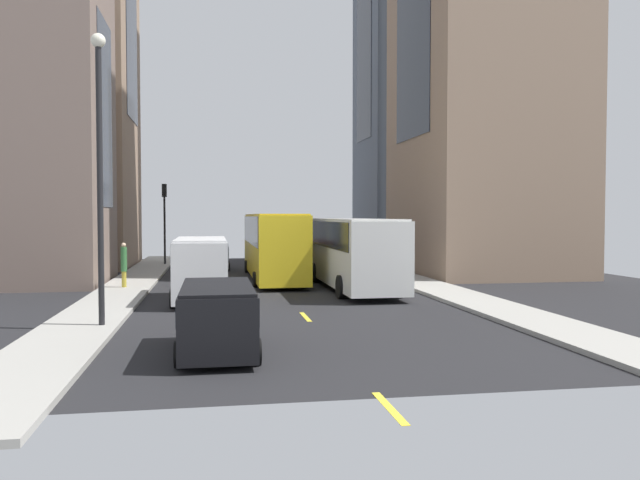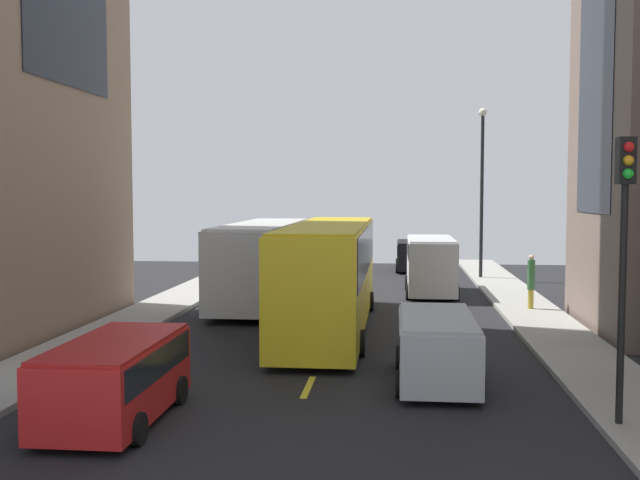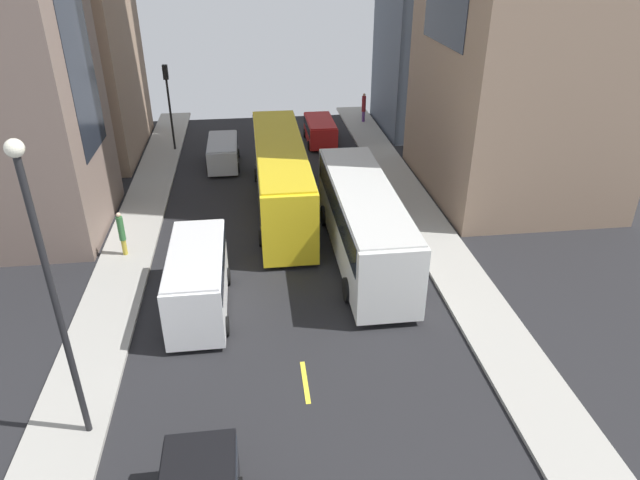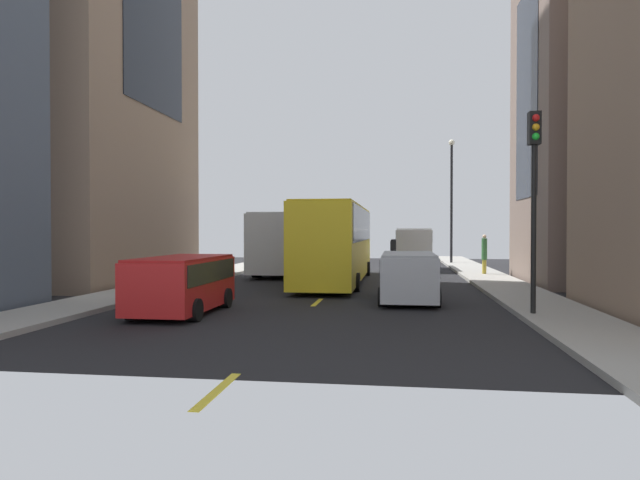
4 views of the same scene
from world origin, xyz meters
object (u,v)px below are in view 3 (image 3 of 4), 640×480
object	(u,v)px
streetcar_yellow	(281,171)
traffic_light_near_corner	(168,91)
delivery_van_white	(197,276)
car_silver_1	(223,151)
pedestrian_waiting_curb	(364,107)
car_red_2	(320,129)
city_bus_white	(363,217)
pedestrian_walking_far	(122,232)

from	to	relation	value
streetcar_yellow	traffic_light_near_corner	distance (m)	12.18
delivery_van_white	car_silver_1	world-z (taller)	delivery_van_white
pedestrian_waiting_curb	traffic_light_near_corner	distance (m)	14.89
car_red_2	pedestrian_waiting_curb	size ratio (longest dim) A/B	1.97
pedestrian_waiting_curb	streetcar_yellow	bearing A→B (deg)	130.70
city_bus_white	traffic_light_near_corner	distance (m)	18.62
delivery_van_white	pedestrian_waiting_curb	xyz separation A→B (m)	(-11.09, -23.62, -0.19)
car_silver_1	car_red_2	size ratio (longest dim) A/B	1.02
car_red_2	pedestrian_walking_far	world-z (taller)	pedestrian_walking_far
streetcar_yellow	delivery_van_white	distance (m)	9.68
streetcar_yellow	pedestrian_waiting_curb	xyz separation A→B (m)	(-7.32, -14.72, -0.80)
pedestrian_walking_far	pedestrian_waiting_curb	world-z (taller)	pedestrian_waiting_curb
pedestrian_walking_far	traffic_light_near_corner	world-z (taller)	traffic_light_near_corner
car_red_2	car_silver_1	bearing A→B (deg)	29.20
city_bus_white	car_red_2	size ratio (longest dim) A/B	2.55
streetcar_yellow	car_silver_1	world-z (taller)	streetcar_yellow
city_bus_white	streetcar_yellow	bearing A→B (deg)	-59.62
city_bus_white	pedestrian_waiting_curb	xyz separation A→B (m)	(-4.04, -20.32, -0.69)
car_red_2	pedestrian_waiting_curb	bearing A→B (deg)	-132.85
traffic_light_near_corner	streetcar_yellow	bearing A→B (deg)	123.06
delivery_van_white	car_silver_1	distance (m)	15.72
delivery_van_white	traffic_light_near_corner	distance (m)	19.35
car_silver_1	car_red_2	world-z (taller)	car_red_2
pedestrian_walking_far	traffic_light_near_corner	size ratio (longest dim) A/B	0.38
delivery_van_white	traffic_light_near_corner	size ratio (longest dim) A/B	1.00
delivery_van_white	car_silver_1	size ratio (longest dim) A/B	1.26
car_red_2	pedestrian_walking_far	xyz separation A→B (m)	(10.81, 14.83, 0.28)
city_bus_white	pedestrian_waiting_curb	distance (m)	20.73
streetcar_yellow	pedestrian_walking_far	bearing A→B (deg)	30.28
city_bus_white	delivery_van_white	xyz separation A→B (m)	(7.05, 3.30, -0.49)
streetcar_yellow	city_bus_white	bearing A→B (deg)	120.38
delivery_van_white	pedestrian_walking_far	world-z (taller)	delivery_van_white
pedestrian_walking_far	city_bus_white	bearing A→B (deg)	88.70
pedestrian_waiting_curb	city_bus_white	bearing A→B (deg)	145.90
city_bus_white	car_silver_1	bearing A→B (deg)	-62.38
delivery_van_white	streetcar_yellow	bearing A→B (deg)	-112.96
delivery_van_white	car_silver_1	xyz separation A→B (m)	(-0.56, -15.71, -0.53)
delivery_van_white	car_red_2	distance (m)	20.71
pedestrian_walking_far	traffic_light_near_corner	distance (m)	14.68
pedestrian_waiting_curb	traffic_light_near_corner	bearing A→B (deg)	85.64
pedestrian_walking_far	pedestrian_waiting_curb	distance (m)	24.06
delivery_van_white	pedestrian_waiting_curb	distance (m)	26.09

